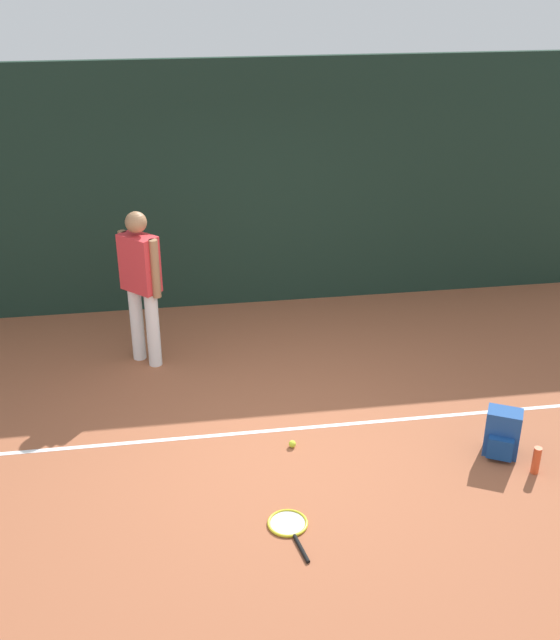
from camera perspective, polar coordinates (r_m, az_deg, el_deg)
The scene contains 8 objects.
ground_plane at distance 7.28m, azimuth 0.48°, elevation -8.47°, with size 12.00×12.00×0.00m, color #9E5638.
back_fence at distance 9.34m, azimuth -2.42°, elevation 9.71°, with size 10.00×0.10×2.96m, color #192D23.
court_line at distance 7.35m, azimuth 0.36°, elevation -8.04°, with size 9.00×0.05×0.00m, color white.
tennis_player at distance 8.17m, azimuth -10.18°, elevation 2.95°, with size 0.44×0.44×1.70m.
tennis_racket at distance 6.29m, azimuth 0.66°, elevation -14.86°, with size 0.38×0.63×0.03m.
backpack at distance 7.20m, azimuth 16.02°, elevation -8.06°, with size 0.36×0.37×0.44m.
tennis_ball_near_player at distance 7.11m, azimuth 0.91°, elevation -9.09°, with size 0.07×0.07×0.07m, color #CCE033.
water_bottle at distance 7.10m, azimuth 18.31°, elevation -9.76°, with size 0.07×0.07×0.26m, color #D84C26.
Camera 1 is at (-0.95, -5.89, 4.16)m, focal length 43.56 mm.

